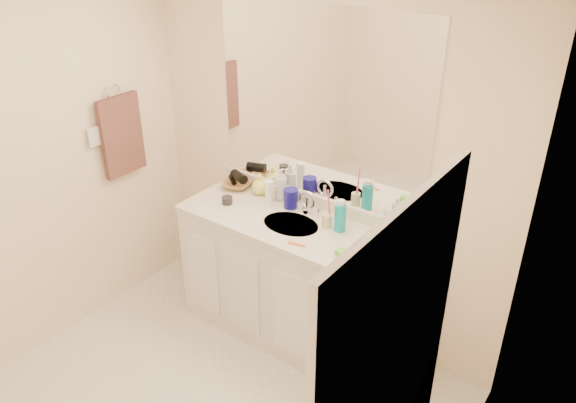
# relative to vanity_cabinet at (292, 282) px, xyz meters

# --- Properties ---
(wall_back) EXTENTS (2.60, 0.02, 2.40)m
(wall_back) POSITION_rel_vanity_cabinet_xyz_m (0.00, 0.28, 0.77)
(wall_back) COLOR #FEE8C7
(wall_back) RESTS_ON floor
(wall_left) EXTENTS (0.02, 2.60, 2.40)m
(wall_left) POSITION_rel_vanity_cabinet_xyz_m (-1.30, -1.02, 0.77)
(wall_left) COLOR #FEE8C7
(wall_left) RESTS_ON floor
(wall_right) EXTENTS (0.02, 2.60, 2.40)m
(wall_right) POSITION_rel_vanity_cabinet_xyz_m (1.30, -1.02, 0.77)
(wall_right) COLOR #FEE8C7
(wall_right) RESTS_ON floor
(vanity_cabinet) EXTENTS (1.50, 0.55, 0.85)m
(vanity_cabinet) POSITION_rel_vanity_cabinet_xyz_m (0.00, 0.00, 0.00)
(vanity_cabinet) COLOR silver
(vanity_cabinet) RESTS_ON floor
(countertop) EXTENTS (1.52, 0.57, 0.03)m
(countertop) POSITION_rel_vanity_cabinet_xyz_m (0.00, 0.00, 0.44)
(countertop) COLOR silver
(countertop) RESTS_ON vanity_cabinet
(backsplash) EXTENTS (1.52, 0.03, 0.08)m
(backsplash) POSITION_rel_vanity_cabinet_xyz_m (0.00, 0.26, 0.50)
(backsplash) COLOR silver
(backsplash) RESTS_ON countertop
(sink_basin) EXTENTS (0.37, 0.37, 0.02)m
(sink_basin) POSITION_rel_vanity_cabinet_xyz_m (0.00, -0.02, 0.44)
(sink_basin) COLOR #B7B2A0
(sink_basin) RESTS_ON countertop
(faucet) EXTENTS (0.02, 0.02, 0.11)m
(faucet) POSITION_rel_vanity_cabinet_xyz_m (0.00, 0.16, 0.51)
(faucet) COLOR silver
(faucet) RESTS_ON countertop
(mirror) EXTENTS (1.48, 0.01, 1.20)m
(mirror) POSITION_rel_vanity_cabinet_xyz_m (0.00, 0.27, 1.14)
(mirror) COLOR white
(mirror) RESTS_ON wall_back
(blue_mug) EXTENTS (0.13, 0.13, 0.13)m
(blue_mug) POSITION_rel_vanity_cabinet_xyz_m (-0.13, 0.15, 0.52)
(blue_mug) COLOR navy
(blue_mug) RESTS_ON countertop
(tan_cup) EXTENTS (0.08, 0.08, 0.08)m
(tan_cup) POSITION_rel_vanity_cabinet_xyz_m (0.20, 0.09, 0.50)
(tan_cup) COLOR beige
(tan_cup) RESTS_ON countertop
(toothbrush) EXTENTS (0.01, 0.04, 0.22)m
(toothbrush) POSITION_rel_vanity_cabinet_xyz_m (0.21, 0.09, 0.60)
(toothbrush) COLOR #F7417A
(toothbrush) RESTS_ON tan_cup
(mouthwash_bottle) EXTENTS (0.10, 0.10, 0.17)m
(mouthwash_bottle) POSITION_rel_vanity_cabinet_xyz_m (0.28, 0.10, 0.54)
(mouthwash_bottle) COLOR #0E9FB1
(mouthwash_bottle) RESTS_ON countertop
(clear_pump_bottle) EXTENTS (0.07, 0.07, 0.15)m
(clear_pump_bottle) POSITION_rel_vanity_cabinet_xyz_m (0.53, 0.18, 0.53)
(clear_pump_bottle) COLOR silver
(clear_pump_bottle) RESTS_ON countertop
(soap_dish) EXTENTS (0.10, 0.08, 0.01)m
(soap_dish) POSITION_rel_vanity_cabinet_xyz_m (0.45, -0.14, 0.46)
(soap_dish) COLOR white
(soap_dish) RESTS_ON countertop
(green_soap) EXTENTS (0.08, 0.06, 0.03)m
(green_soap) POSITION_rel_vanity_cabinet_xyz_m (0.45, -0.14, 0.48)
(green_soap) COLOR #6ACD32
(green_soap) RESTS_ON soap_dish
(orange_comb) EXTENTS (0.11, 0.05, 0.00)m
(orange_comb) POSITION_rel_vanity_cabinet_xyz_m (0.17, -0.19, 0.46)
(orange_comb) COLOR orange
(orange_comb) RESTS_ON countertop
(dark_jar) EXTENTS (0.09, 0.09, 0.05)m
(dark_jar) POSITION_rel_vanity_cabinet_xyz_m (-0.50, -0.05, 0.48)
(dark_jar) COLOR black
(dark_jar) RESTS_ON countertop
(extra_white_bottle) EXTENTS (0.07, 0.07, 0.18)m
(extra_white_bottle) POSITION_rel_vanity_cabinet_xyz_m (-0.25, 0.08, 0.55)
(extra_white_bottle) COLOR white
(extra_white_bottle) RESTS_ON countertop
(soap_bottle_white) EXTENTS (0.10, 0.10, 0.22)m
(soap_bottle_white) POSITION_rel_vanity_cabinet_xyz_m (-0.25, 0.21, 0.56)
(soap_bottle_white) COLOR silver
(soap_bottle_white) RESTS_ON countertop
(soap_bottle_cream) EXTENTS (0.08, 0.08, 0.16)m
(soap_bottle_cream) POSITION_rel_vanity_cabinet_xyz_m (-0.30, 0.19, 0.54)
(soap_bottle_cream) COLOR beige
(soap_bottle_cream) RESTS_ON countertop
(soap_bottle_yellow) EXTENTS (0.15, 0.15, 0.15)m
(soap_bottle_yellow) POSITION_rel_vanity_cabinet_xyz_m (-0.41, 0.19, 0.53)
(soap_bottle_yellow) COLOR #F4FA61
(soap_bottle_yellow) RESTS_ON countertop
(wicker_basket) EXTENTS (0.26, 0.26, 0.05)m
(wicker_basket) POSITION_rel_vanity_cabinet_xyz_m (-0.60, 0.17, 0.48)
(wicker_basket) COLOR #A37241
(wicker_basket) RESTS_ON countertop
(hair_dryer) EXTENTS (0.15, 0.11, 0.07)m
(hair_dryer) POSITION_rel_vanity_cabinet_xyz_m (-0.58, 0.17, 0.54)
(hair_dryer) COLOR black
(hair_dryer) RESTS_ON wicker_basket
(towel_ring) EXTENTS (0.01, 0.11, 0.11)m
(towel_ring) POSITION_rel_vanity_cabinet_xyz_m (-1.27, -0.25, 1.12)
(towel_ring) COLOR silver
(towel_ring) RESTS_ON wall_left
(hand_towel) EXTENTS (0.04, 0.32, 0.55)m
(hand_towel) POSITION_rel_vanity_cabinet_xyz_m (-1.25, -0.25, 0.82)
(hand_towel) COLOR #3B2220
(hand_towel) RESTS_ON towel_ring
(switch_plate) EXTENTS (0.01, 0.08, 0.13)m
(switch_plate) POSITION_rel_vanity_cabinet_xyz_m (-1.27, -0.45, 0.88)
(switch_plate) COLOR silver
(switch_plate) RESTS_ON wall_left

